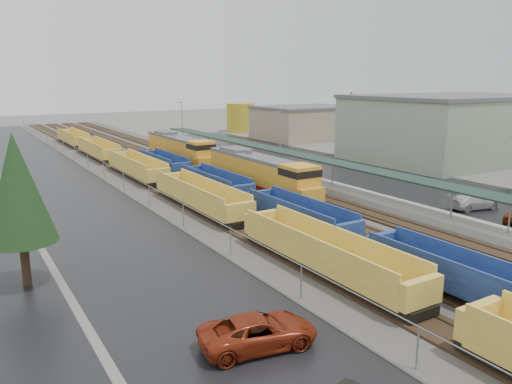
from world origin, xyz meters
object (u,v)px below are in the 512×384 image
locomotive_trail (181,150)px  parked_car_west_c (258,332)px  storage_tank (241,118)px  well_string_blue (364,243)px  locomotive_lead (262,174)px  parked_car_east_c (474,202)px  well_string_yellow (200,198)px

locomotive_trail → parked_car_west_c: 49.06m
locomotive_trail → storage_tank: (29.76, 35.28, 0.92)m
storage_tank → parked_car_west_c: 93.63m
parked_car_west_c → locomotive_trail: bearing=-9.5°
well_string_blue → parked_car_west_c: 13.48m
locomotive_lead → storage_tank: (29.76, 56.28, 0.92)m
parked_car_west_c → locomotive_lead: bearing=-22.8°
well_string_blue → parked_car_east_c: 18.28m
well_string_yellow → parked_car_west_c: 24.49m
locomotive_lead → well_string_blue: 19.79m
locomotive_trail → parked_car_east_c: locomotive_trail is taller
well_string_yellow → parked_car_east_c: bearing=-30.5°
locomotive_lead → parked_car_west_c: locomotive_lead is taller
well_string_yellow → well_string_blue: (4.00, -17.14, -0.08)m
parked_car_west_c → well_string_yellow: bearing=-9.6°
storage_tank → parked_car_west_c: (-45.83, -81.60, -2.44)m
storage_tank → parked_car_east_c: bearing=-102.6°
locomotive_trail → well_string_yellow: 24.57m
storage_tank → locomotive_trail: bearing=-130.1°
well_string_yellow → storage_tank: storage_tank is taller
locomotive_trail → well_string_blue: size_ratio=0.22×
well_string_yellow → parked_car_east_c: well_string_yellow is taller
well_string_yellow → well_string_blue: size_ratio=1.43×
locomotive_lead → locomotive_trail: 21.00m
locomotive_lead → locomotive_trail: same height
well_string_yellow → parked_car_west_c: well_string_yellow is taller
locomotive_trail → well_string_blue: 40.56m
storage_tank → parked_car_east_c: storage_tank is taller
locomotive_trail → parked_car_east_c: bearing=-69.1°
storage_tank → parked_car_east_c: 73.15m
well_string_blue → storage_tank: bearing=65.9°
well_string_yellow → well_string_blue: well_string_yellow is taller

